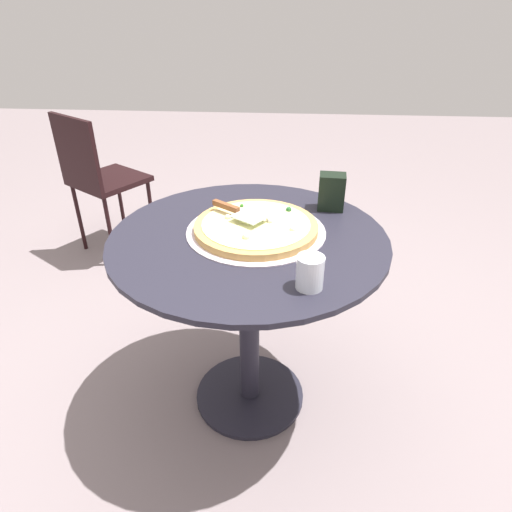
{
  "coord_description": "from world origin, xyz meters",
  "views": [
    {
      "loc": [
        -0.12,
        1.26,
        1.41
      ],
      "look_at": [
        -0.02,
        -0.03,
        0.64
      ],
      "focal_mm": 31.08,
      "sensor_mm": 36.0,
      "label": 1
    }
  ],
  "objects_px": {
    "pizza_server": "(237,211)",
    "drinking_cup": "(310,272)",
    "patio_chair_far": "(98,174)",
    "patio_table": "(249,282)",
    "napkin_dispenser": "(332,192)",
    "pizza_on_tray": "(256,227)"
  },
  "relations": [
    {
      "from": "pizza_server",
      "to": "pizza_on_tray",
      "type": "bearing_deg",
      "value": 149.43
    },
    {
      "from": "patio_table",
      "to": "drinking_cup",
      "type": "height_order",
      "value": "drinking_cup"
    },
    {
      "from": "patio_table",
      "to": "drinking_cup",
      "type": "bearing_deg",
      "value": 123.74
    },
    {
      "from": "pizza_server",
      "to": "drinking_cup",
      "type": "height_order",
      "value": "drinking_cup"
    },
    {
      "from": "pizza_on_tray",
      "to": "drinking_cup",
      "type": "distance_m",
      "value": 0.35
    },
    {
      "from": "pizza_on_tray",
      "to": "pizza_server",
      "type": "relative_size",
      "value": 2.28
    },
    {
      "from": "pizza_server",
      "to": "patio_chair_far",
      "type": "xyz_separation_m",
      "value": [
        0.94,
        -1.05,
        -0.28
      ]
    },
    {
      "from": "patio_table",
      "to": "pizza_on_tray",
      "type": "height_order",
      "value": "pizza_on_tray"
    },
    {
      "from": "pizza_server",
      "to": "napkin_dispenser",
      "type": "xyz_separation_m",
      "value": [
        -0.32,
        -0.16,
        0.01
      ]
    },
    {
      "from": "napkin_dispenser",
      "to": "patio_chair_far",
      "type": "relative_size",
      "value": 0.15
    },
    {
      "from": "drinking_cup",
      "to": "napkin_dispenser",
      "type": "distance_m",
      "value": 0.52
    },
    {
      "from": "patio_chair_far",
      "to": "patio_table",
      "type": "bearing_deg",
      "value": 131.29
    },
    {
      "from": "patio_table",
      "to": "pizza_on_tray",
      "type": "bearing_deg",
      "value": -125.83
    },
    {
      "from": "pizza_on_tray",
      "to": "drinking_cup",
      "type": "relative_size",
      "value": 4.95
    },
    {
      "from": "pizza_server",
      "to": "drinking_cup",
      "type": "relative_size",
      "value": 2.16
    },
    {
      "from": "napkin_dispenser",
      "to": "pizza_server",
      "type": "bearing_deg",
      "value": -149.04
    },
    {
      "from": "pizza_on_tray",
      "to": "napkin_dispenser",
      "type": "bearing_deg",
      "value": -142.05
    },
    {
      "from": "pizza_server",
      "to": "patio_chair_far",
      "type": "distance_m",
      "value": 1.43
    },
    {
      "from": "patio_table",
      "to": "pizza_on_tray",
      "type": "relative_size",
      "value": 1.98
    },
    {
      "from": "napkin_dispenser",
      "to": "patio_table",
      "type": "bearing_deg",
      "value": -135.82
    },
    {
      "from": "patio_table",
      "to": "napkin_dispenser",
      "type": "bearing_deg",
      "value": -140.33
    },
    {
      "from": "napkin_dispenser",
      "to": "pizza_on_tray",
      "type": "bearing_deg",
      "value": -137.54
    }
  ]
}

